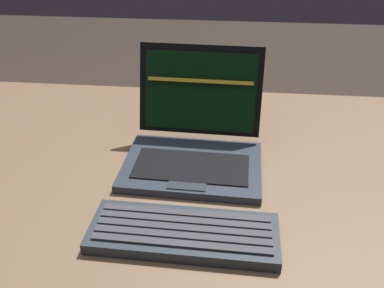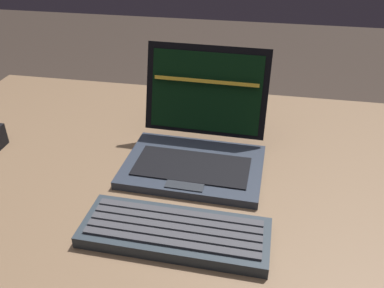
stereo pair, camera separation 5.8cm
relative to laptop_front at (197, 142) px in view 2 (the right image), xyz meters
The scene contains 4 objects.
desk 0.16m from the laptop_front, 83.82° to the right, with size 1.38×0.83×0.74m.
laptop_front is the anchor object (origin of this frame).
external_keyboard 0.24m from the laptop_front, 89.23° to the right, with size 0.32×0.12×0.03m.
coffee_mug 0.21m from the laptop_front, 98.05° to the left, with size 0.11×0.07×0.09m.
Camera 2 is at (0.12, -0.70, 1.25)m, focal length 38.16 mm.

